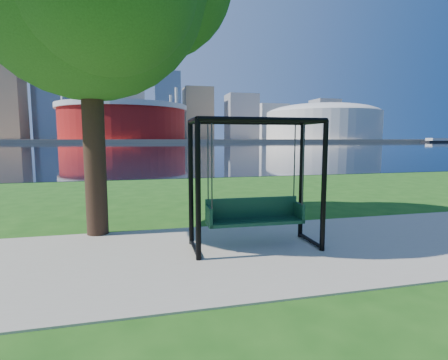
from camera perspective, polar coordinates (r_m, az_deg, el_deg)
name	(u,v)px	position (r m, az deg, el deg)	size (l,w,h in m)	color
ground	(223,246)	(7.03, -0.24, -10.73)	(900.00, 900.00, 0.00)	#1E5114
path	(229,253)	(6.56, 0.81, -11.87)	(120.00, 4.00, 0.03)	#9E937F
river	(143,146)	(108.55, -13.11, 5.40)	(900.00, 180.00, 0.02)	black
far_bank	(139,140)	(312.52, -13.69, 6.29)	(900.00, 228.00, 2.00)	#937F60
stadium	(124,121)	(241.97, -16.08, 9.30)	(83.00, 83.00, 32.00)	maroon
arena	(323,121)	(277.80, 15.79, 9.28)	(84.00, 84.00, 26.56)	beige
skyline	(133,101)	(327.67, -14.63, 12.39)	(392.00, 66.00, 96.50)	gray
swing	(255,187)	(6.67, 5.06, -1.11)	(2.45, 1.10, 2.49)	black
barge	(444,140)	(269.16, 32.24, 5.48)	(28.44, 8.52, 2.82)	black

